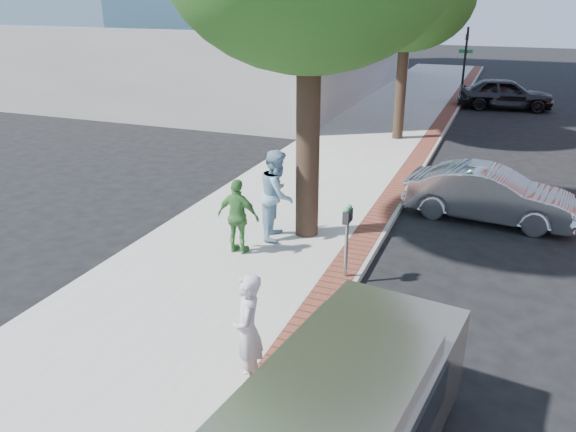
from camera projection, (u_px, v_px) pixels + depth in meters
The scene contains 13 objects.
ground at pixel (303, 279), 11.18m from camera, with size 120.00×120.00×0.00m, color black.
sidewalk at pixel (343, 164), 18.59m from camera, with size 5.00×60.00×0.15m, color #9E9991.
brick_strip at pixel (410, 169), 17.81m from camera, with size 0.60×60.00×0.01m, color brown.
curb at pixel (421, 172), 17.72m from camera, with size 0.10×60.00×0.15m, color gray.
office_base at pixel (226, 54), 33.93m from camera, with size 18.20×22.20×4.00m, color gray.
signal_near at pixel (465, 58), 29.10m from camera, with size 0.70×0.15×3.80m.
parking_meter at pixel (347, 227), 10.59m from camera, with size 0.12×0.32×1.47m.
person_gray at pixel (248, 331), 7.69m from camera, with size 0.61×0.40×1.68m, color #B9B8BE.
person_officer at pixel (277, 194), 12.44m from camera, with size 0.98×0.77×2.02m, color #7EA9C3.
person_green at pixel (238, 217), 11.74m from camera, with size 0.95×0.40×1.63m, color #44853C.
sedan_silver at pixel (489, 194), 13.94m from camera, with size 1.41×4.06×1.34m, color #A9ABB0.
bg_car at pixel (505, 94), 27.73m from camera, with size 1.81×4.50×1.53m, color black.
van at pixel (343, 422), 6.16m from camera, with size 2.30×4.67×1.66m.
Camera 1 is at (3.37, -9.35, 5.27)m, focal length 35.00 mm.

